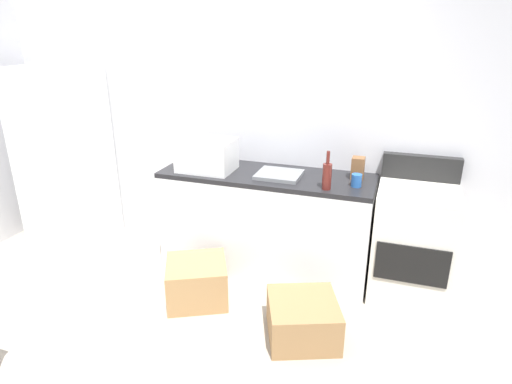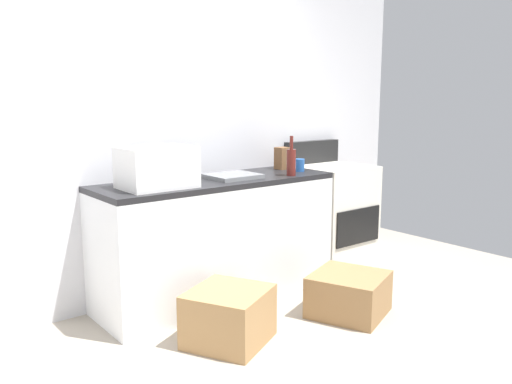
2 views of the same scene
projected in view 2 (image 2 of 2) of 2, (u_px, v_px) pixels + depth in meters
The scene contains 11 objects.
ground_plane at pixel (297, 373), 2.89m from camera, with size 6.00×6.00×0.00m, color #9E9384.
wall_back at pixel (154, 123), 3.85m from camera, with size 5.00×0.10×2.60m, color silver.
kitchen_counter at pixel (217, 239), 3.92m from camera, with size 1.80×0.60×0.90m.
stove_oven at pixel (331, 215), 4.67m from camera, with size 0.60×0.61×1.10m.
microwave at pixel (157, 167), 3.44m from camera, with size 0.46×0.34×0.27m, color white.
sink_basin at pixel (232, 176), 3.88m from camera, with size 0.36×0.32×0.03m, color slate.
wine_bottle at pixel (291, 161), 3.99m from camera, with size 0.07×0.07×0.30m.
coffee_mug at pixel (299, 165), 4.23m from camera, with size 0.08×0.08×0.10m, color #2659A5.
knife_block at pixel (282, 158), 4.36m from camera, with size 0.10×0.10×0.18m, color brown.
cardboard_box_large at pixel (349, 294), 3.66m from camera, with size 0.47×0.48×0.29m, color olive.
cardboard_box_medium at pixel (229, 316), 3.23m from camera, with size 0.46×0.45×0.33m, color #A37A4C.
Camera 2 is at (-1.84, -1.95, 1.48)m, focal length 37.19 mm.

